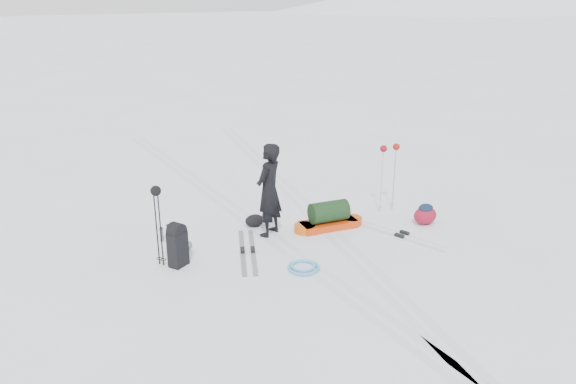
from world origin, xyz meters
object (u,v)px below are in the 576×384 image
(skier, at_px, (269,190))
(ski_poles_black, at_px, (156,201))
(pulk_sled, at_px, (329,218))
(expedition_rucksack, at_px, (178,245))

(skier, height_order, ski_poles_black, skier)
(skier, bearing_deg, pulk_sled, 132.87)
(skier, xyz_separation_m, expedition_rucksack, (-1.89, -0.41, -0.54))
(ski_poles_black, bearing_deg, expedition_rucksack, -17.20)
(pulk_sled, xyz_separation_m, expedition_rucksack, (-3.06, -0.17, 0.15))
(skier, relative_size, pulk_sled, 1.23)
(pulk_sled, relative_size, expedition_rucksack, 1.78)
(expedition_rucksack, bearing_deg, skier, -18.89)
(ski_poles_black, bearing_deg, skier, 11.18)
(expedition_rucksack, bearing_deg, ski_poles_black, 128.49)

